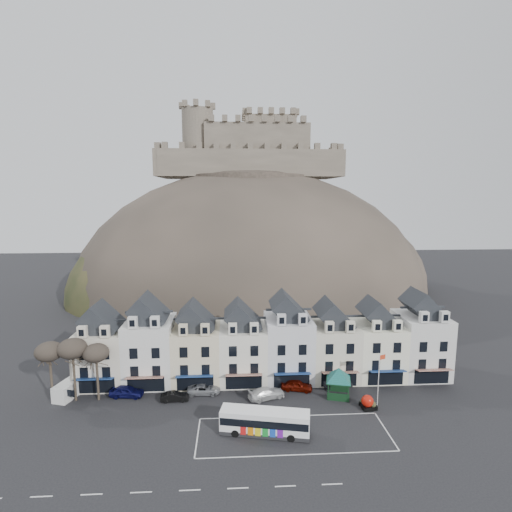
{
  "coord_description": "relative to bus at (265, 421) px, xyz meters",
  "views": [
    {
      "loc": [
        -4.77,
        -40.78,
        27.43
      ],
      "look_at": [
        -0.97,
        24.0,
        17.31
      ],
      "focal_mm": 28.0,
      "sensor_mm": 36.0,
      "label": 1
    }
  ],
  "objects": [
    {
      "name": "car_silver",
      "position": [
        -7.68,
        9.85,
        -0.97
      ],
      "size": [
        4.51,
        2.16,
        1.26
      ],
      "primitive_type": "imported",
      "rotation": [
        0.0,
        0.0,
        1.56
      ],
      "color": "gray",
      "rests_on": "ground"
    },
    {
      "name": "car_navy",
      "position": [
        -18.16,
        9.6,
        -0.82
      ],
      "size": [
        4.72,
        2.26,
        1.56
      ],
      "primitive_type": "imported",
      "rotation": [
        0.0,
        0.0,
        1.48
      ],
      "color": "#0D0E44",
      "rests_on": "ground"
    },
    {
      "name": "car_black",
      "position": [
        -11.45,
        8.08,
        -0.98
      ],
      "size": [
        3.79,
        1.47,
        1.23
      ],
      "primitive_type": "imported",
      "rotation": [
        0.0,
        0.0,
        1.62
      ],
      "color": "black",
      "rests_on": "ground"
    },
    {
      "name": "coach_bay_markings",
      "position": [
        3.27,
        -0.23,
        -1.6
      ],
      "size": [
        22.0,
        7.5,
        0.01
      ],
      "primitive_type": "cube",
      "color": "silver",
      "rests_on": "ground"
    },
    {
      "name": "bus",
      "position": [
        0.0,
        0.0,
        0.0
      ],
      "size": [
        10.51,
        4.35,
        2.89
      ],
      "rotation": [
        0.0,
        0.0,
        -0.2
      ],
      "color": "#262628",
      "rests_on": "ground"
    },
    {
      "name": "tree_left_mid",
      "position": [
        -24.73,
        9.02,
        5.64
      ],
      "size": [
        3.78,
        3.78,
        8.64
      ],
      "color": "#31261F",
      "rests_on": "ground"
    },
    {
      "name": "townhouse_terrace",
      "position": [
        1.42,
        14.49,
        3.7
      ],
      "size": [
        54.4,
        9.35,
        11.8
      ],
      "color": "silver",
      "rests_on": "ground"
    },
    {
      "name": "ground",
      "position": [
        1.27,
        -1.48,
        -1.6
      ],
      "size": [
        300.0,
        300.0,
        0.0
      ],
      "primitive_type": "plane",
      "color": "black",
      "rests_on": "ground"
    },
    {
      "name": "planter_east",
      "position": [
        14.27,
        4.37,
        -1.06
      ],
      "size": [
        1.16,
        0.79,
        1.13
      ],
      "rotation": [
        0.0,
        0.0,
        -0.06
      ],
      "color": "black",
      "rests_on": "ground"
    },
    {
      "name": "flagpole",
      "position": [
        15.35,
        5.51,
        2.43
      ],
      "size": [
        0.95,
        0.44,
        7.06
      ],
      "rotation": [
        0.0,
        0.0,
        0.4
      ],
      "color": "silver",
      "rests_on": "ground"
    },
    {
      "name": "car_charcoal",
      "position": [
        11.27,
        10.52,
        -0.91
      ],
      "size": [
        4.4,
        2.28,
        1.38
      ],
      "primitive_type": "imported",
      "rotation": [
        0.0,
        0.0,
        1.77
      ],
      "color": "black",
      "rests_on": "ground"
    },
    {
      "name": "bus_shelter",
      "position": [
        10.7,
        8.02,
        1.6
      ],
      "size": [
        6.28,
        6.28,
        4.11
      ],
      "rotation": [
        0.0,
        0.0,
        -0.25
      ],
      "color": "black",
      "rests_on": "ground"
    },
    {
      "name": "car_white",
      "position": [
        0.87,
        8.06,
        -0.86
      ],
      "size": [
        5.47,
        3.61,
        1.47
      ],
      "primitive_type": "imported",
      "rotation": [
        0.0,
        0.0,
        1.9
      ],
      "color": "silver",
      "rests_on": "ground"
    },
    {
      "name": "car_maroon",
      "position": [
        5.34,
        10.06,
        -0.85
      ],
      "size": [
        4.67,
        2.71,
        1.49
      ],
      "primitive_type": "imported",
      "rotation": [
        0.0,
        0.0,
        1.34
      ],
      "color": "#540D04",
      "rests_on": "ground"
    },
    {
      "name": "red_buoy",
      "position": [
        13.59,
        4.52,
        -0.62
      ],
      "size": [
        1.55,
        1.55,
        1.92
      ],
      "rotation": [
        0.0,
        0.0,
        0.1
      ],
      "color": "black",
      "rests_on": "ground"
    },
    {
      "name": "white_van",
      "position": [
        -25.98,
        10.21,
        -0.52
      ],
      "size": [
        3.29,
        5.09,
        2.15
      ],
      "rotation": [
        0.0,
        0.0,
        -0.29
      ],
      "color": "silver",
      "rests_on": "ground"
    },
    {
      "name": "castle_hill",
      "position": [
        2.53,
        67.48,
        -1.49
      ],
      "size": [
        100.0,
        76.0,
        68.0
      ],
      "color": "#322D27",
      "rests_on": "ground"
    },
    {
      "name": "tree_left_far",
      "position": [
        -27.73,
        9.02,
        5.3
      ],
      "size": [
        3.61,
        3.61,
        8.24
      ],
      "color": "#31261F",
      "rests_on": "ground"
    },
    {
      "name": "tree_left_near",
      "position": [
        -21.73,
        9.02,
        4.96
      ],
      "size": [
        3.43,
        3.43,
        7.84
      ],
      "color": "#31261F",
      "rests_on": "ground"
    },
    {
      "name": "castle",
      "position": [
        1.78,
        74.46,
        38.6
      ],
      "size": [
        50.2,
        22.2,
        22.0
      ],
      "color": "brown",
      "rests_on": "ground"
    },
    {
      "name": "planter_west",
      "position": [
        13.27,
        5.52,
        -1.17
      ],
      "size": [
        0.97,
        0.68,
        0.88
      ],
      "rotation": [
        0.0,
        0.0,
        -0.3
      ],
      "color": "black",
      "rests_on": "ground"
    }
  ]
}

